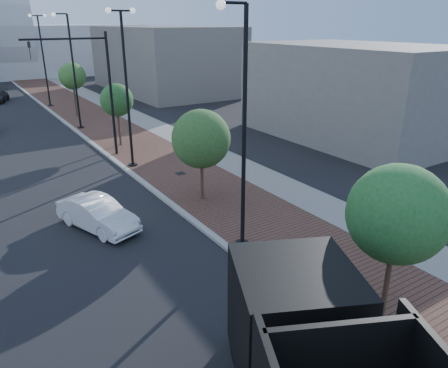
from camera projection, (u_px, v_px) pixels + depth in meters
sidewalk at (94, 113)px, 42.27m from camera, size 7.00×140.00×0.12m
concrete_strip at (120, 110)px, 43.63m from camera, size 2.40×140.00×0.13m
curb at (58, 117)px, 40.51m from camera, size 0.30×140.00×0.14m
white_sedan at (97, 214)px, 18.53m from camera, size 2.80×4.42×1.38m
pedestrian at (383, 229)px, 16.63m from camera, size 0.80×0.66×1.87m
streetlight_1 at (242, 144)px, 15.62m from camera, size 1.44×0.56×9.21m
streetlight_2 at (127, 89)px, 24.95m from camera, size 1.72×0.56×9.28m
streetlight_3 at (73, 77)px, 34.50m from camera, size 1.44×0.56×9.21m
streetlight_4 at (44, 60)px, 43.83m from camera, size 1.72×0.56×9.28m
traffic_mast at (96, 82)px, 26.80m from camera, size 5.09×0.20×8.00m
tree_0 at (398, 214)px, 11.78m from camera, size 2.83×2.83×4.99m
tree_1 at (202, 139)px, 20.55m from camera, size 2.87×2.87×4.68m
tree_2 at (117, 100)px, 29.95m from camera, size 2.37×2.32×4.54m
tree_3 at (73, 76)px, 39.22m from camera, size 2.48×2.44×5.08m
commercial_block_ne at (164, 59)px, 55.02m from camera, size 12.00×22.00×8.00m
commercial_block_e at (354, 92)px, 32.60m from camera, size 10.00×16.00×7.00m
utility_cover_1 at (309, 253)px, 16.52m from camera, size 0.50×0.50×0.02m
utility_cover_2 at (180, 173)px, 25.17m from camera, size 0.50×0.50×0.02m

